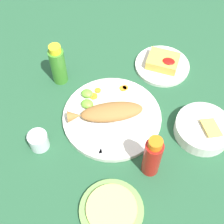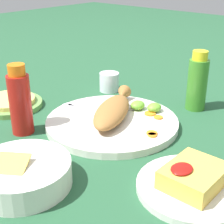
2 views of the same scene
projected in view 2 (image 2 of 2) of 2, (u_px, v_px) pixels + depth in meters
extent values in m
plane|color=#235133|center=(112.00, 125.00, 0.89)|extent=(4.00, 4.00, 0.00)
cylinder|color=silver|center=(112.00, 122.00, 0.88)|extent=(0.34, 0.34, 0.02)
ellipsoid|color=#996633|center=(112.00, 111.00, 0.87)|extent=(0.22, 0.16, 0.04)
cone|color=#996633|center=(123.00, 94.00, 0.98)|extent=(0.06, 0.06, 0.04)
cube|color=silver|center=(96.00, 117.00, 0.89)|extent=(0.01, 0.11, 0.00)
cube|color=silver|center=(73.00, 107.00, 0.94)|extent=(0.02, 0.07, 0.00)
cube|color=silver|center=(114.00, 108.00, 0.94)|extent=(0.07, 0.10, 0.00)
cube|color=silver|center=(81.00, 105.00, 0.96)|extent=(0.05, 0.07, 0.00)
cylinder|color=orange|center=(152.00, 135.00, 0.79)|extent=(0.02, 0.02, 0.00)
cylinder|color=orange|center=(151.00, 134.00, 0.80)|extent=(0.03, 0.03, 0.00)
cylinder|color=orange|center=(158.00, 117.00, 0.88)|extent=(0.02, 0.02, 0.00)
cylinder|color=orange|center=(150.00, 114.00, 0.91)|extent=(0.03, 0.03, 0.00)
ellipsoid|color=#6BB233|center=(154.00, 107.00, 0.92)|extent=(0.04, 0.04, 0.02)
ellipsoid|color=#6BB233|center=(138.00, 105.00, 0.93)|extent=(0.04, 0.04, 0.02)
cylinder|color=#B21914|center=(21.00, 105.00, 0.82)|extent=(0.05, 0.05, 0.15)
cylinder|color=orange|center=(16.00, 70.00, 0.79)|extent=(0.04, 0.04, 0.03)
cylinder|color=#3D8428|center=(197.00, 85.00, 0.96)|extent=(0.06, 0.06, 0.14)
cylinder|color=yellow|center=(200.00, 55.00, 0.92)|extent=(0.04, 0.04, 0.02)
cylinder|color=silver|center=(109.00, 82.00, 1.11)|extent=(0.06, 0.06, 0.06)
cylinder|color=white|center=(109.00, 87.00, 1.12)|extent=(0.05, 0.05, 0.03)
cylinder|color=silver|center=(193.00, 187.00, 0.63)|extent=(0.21, 0.21, 0.01)
cube|color=gold|center=(194.00, 176.00, 0.62)|extent=(0.12, 0.09, 0.04)
ellipsoid|color=#AD140F|center=(182.00, 169.00, 0.61)|extent=(0.05, 0.04, 0.01)
cylinder|color=white|center=(23.00, 174.00, 0.64)|extent=(0.19, 0.19, 0.05)
cylinder|color=olive|center=(22.00, 167.00, 0.64)|extent=(0.16, 0.16, 0.02)
cube|color=gold|center=(6.00, 169.00, 0.61)|extent=(0.11, 0.10, 0.02)
cylinder|color=#6B9E4C|center=(10.00, 104.00, 1.00)|extent=(0.19, 0.19, 0.01)
cylinder|color=#E0C666|center=(9.00, 100.00, 0.99)|extent=(0.15, 0.15, 0.01)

